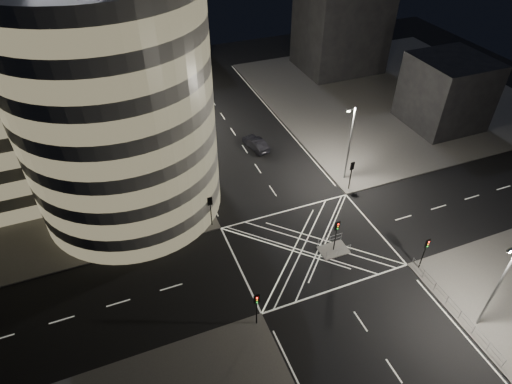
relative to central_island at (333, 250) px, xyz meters
name	(u,v)px	position (x,y,z in m)	size (l,w,h in m)	color
ground	(310,246)	(-2.00, 1.50, -0.07)	(120.00, 120.00, 0.00)	black
sidewalk_far_left	(22,166)	(-31.00, 28.50, 0.00)	(42.00, 42.00, 0.15)	#54514F
sidewalk_far_right	(389,93)	(27.00, 28.50, 0.00)	(42.00, 42.00, 0.15)	#54514F
central_island	(333,250)	(0.00, 0.00, 0.00)	(3.00, 2.00, 0.15)	slate
office_tower_curved	(63,95)	(-22.74, 20.24, 12.58)	(30.00, 29.00, 27.20)	gray
office_block_rear	(51,38)	(-24.00, 43.50, 11.07)	(24.00, 16.00, 22.00)	gray
building_right_far	(341,27)	(24.00, 41.50, 7.58)	(14.00, 12.00, 15.00)	black
building_right_near	(446,92)	(28.00, 17.50, 5.08)	(10.00, 10.00, 10.00)	black
building_far_end	(154,9)	(-6.00, 59.50, 8.93)	(18.00, 8.00, 18.00)	black
tree_a	(189,187)	(-12.50, 10.50, 4.30)	(4.15, 4.15, 6.62)	black
tree_b	(175,152)	(-12.50, 16.50, 5.15)	(4.66, 4.66, 7.76)	black
tree_c	(165,132)	(-12.50, 22.50, 4.47)	(3.79, 3.79, 6.59)	black
tree_d	(155,106)	(-12.50, 28.50, 5.17)	(4.33, 4.33, 7.59)	black
tree_e	(148,92)	(-12.50, 34.50, 4.62)	(4.30, 4.30, 7.02)	black
traffic_signal_fl	(210,206)	(-10.80, 8.30, 2.84)	(0.55, 0.22, 4.00)	black
traffic_signal_nl	(257,304)	(-10.80, -5.30, 2.84)	(0.55, 0.22, 4.00)	black
traffic_signal_fr	(352,171)	(6.80, 8.30, 2.84)	(0.55, 0.22, 4.00)	black
traffic_signal_nr	(426,248)	(6.80, -5.30, 2.84)	(0.55, 0.22, 4.00)	black
traffic_signal_island	(337,231)	(0.00, 0.00, 2.84)	(0.55, 0.22, 4.00)	black
street_lamp_left_near	(190,162)	(-11.44, 13.50, 5.47)	(1.25, 0.25, 10.00)	slate
street_lamp_left_far	(158,94)	(-11.44, 31.50, 5.47)	(1.25, 0.25, 10.00)	slate
street_lamp_right_far	(350,142)	(7.44, 10.50, 5.47)	(1.25, 0.25, 10.00)	slate
street_lamp_right_near	(498,285)	(7.44, -12.50, 5.47)	(1.25, 0.25, 10.00)	slate
railing_near_right	(453,307)	(6.30, -10.65, 0.62)	(0.06, 11.70, 1.10)	slate
railing_island_south	(338,252)	(0.00, -0.90, 0.62)	(2.80, 0.06, 1.10)	slate
railing_island_north	(330,240)	(0.00, 0.90, 0.62)	(2.80, 0.06, 1.10)	slate
sedan	(256,144)	(-0.50, 21.08, 0.72)	(1.69, 4.85, 1.60)	black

